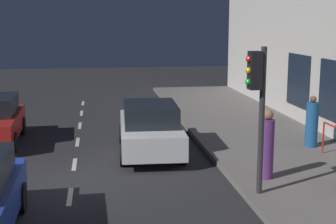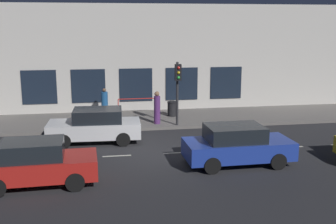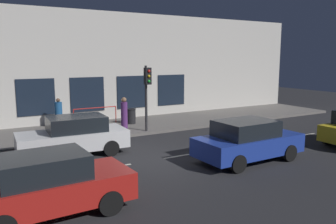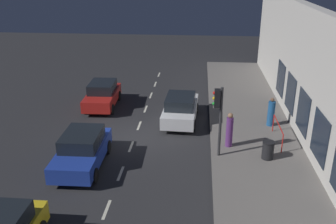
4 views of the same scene
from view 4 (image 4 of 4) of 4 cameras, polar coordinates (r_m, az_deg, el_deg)
ground_plane at (r=19.96m, az=-5.12°, el=-3.93°), size 60.00×60.00×0.00m
sidewalk at (r=19.87m, az=12.98°, el=-4.33°), size 4.50×32.00×0.15m
building_facade at (r=19.27m, az=21.33°, el=4.22°), size 0.65×32.00×6.63m
lane_centre_line at (r=19.07m, az=-5.63°, el=-5.22°), size 0.12×27.20×0.01m
traffic_light at (r=17.04m, az=7.65°, el=0.53°), size 0.47×0.32×3.36m
parked_car_1 at (r=17.40m, az=-12.90°, el=-5.62°), size 1.99×4.24×1.58m
parked_car_2 at (r=24.25m, az=-9.93°, el=2.59°), size 1.94×4.04×1.58m
parked_car_3 at (r=21.65m, az=1.91°, el=0.56°), size 2.04×4.34×1.58m
pedestrian_0 at (r=18.60m, az=9.31°, el=-2.81°), size 0.36×0.36×1.76m
pedestrian_1 at (r=21.49m, az=15.37°, el=-0.14°), size 0.49×0.49×1.62m
trash_bin at (r=18.00m, az=14.93°, el=-5.60°), size 0.56×0.56×0.86m
red_railing at (r=19.66m, az=16.36°, el=-2.34°), size 0.05×2.52×0.97m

